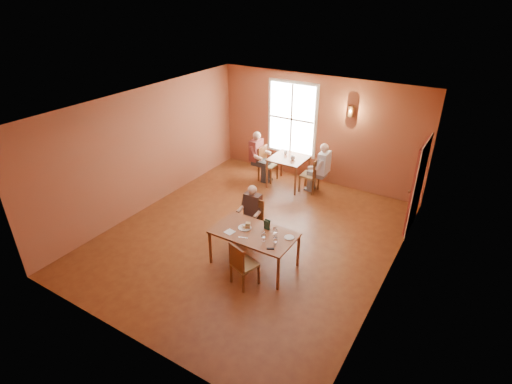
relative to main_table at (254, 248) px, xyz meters
The scene contains 30 objects.
ground 1.08m from the main_table, 125.10° to the left, with size 6.00×7.00×0.01m, color brown.
wall_back 4.50m from the main_table, 97.61° to the left, with size 6.00×0.04×3.00m, color brown.
wall_front 2.96m from the main_table, 102.18° to the right, with size 6.00×0.04×3.00m, color brown.
wall_left 3.84m from the main_table, 167.06° to the left, with size 0.04×7.00×3.00m, color brown.
wall_right 2.79m from the main_table, 18.75° to the left, with size 0.04×7.00×3.00m, color brown.
ceiling 2.80m from the main_table, 125.10° to the left, with size 6.00×7.00×0.04m, color white.
window 4.68m from the main_table, 107.88° to the left, with size 1.36×0.10×1.96m, color white.
door 3.97m from the main_table, 52.89° to the left, with size 0.12×1.04×2.10m, color maroon.
wall_sconce 4.61m from the main_table, 85.64° to the left, with size 0.16×0.16×0.28m, color brown.
main_table is the anchor object (origin of this frame).
chair_diner_main 0.83m from the main_table, 127.57° to the left, with size 0.44×0.44×0.99m, color #432012, non-canonical shape.
diner_main 0.83m from the main_table, 128.88° to the left, with size 0.49×0.49×1.22m, color black, non-canonical shape.
chair_empty 0.62m from the main_table, 74.87° to the right, with size 0.41×0.41×0.93m, color #411D11, non-canonical shape.
plate_food 0.47m from the main_table, behind, with size 0.27×0.27×0.03m, color white.
sandwich 0.48m from the main_table, 161.90° to the left, with size 0.09×0.09×0.11m, color tan.
goblet_a 0.65m from the main_table, 13.51° to the left, with size 0.08×0.08×0.20m, color white, non-canonical shape.
goblet_b 0.75m from the main_table, 15.77° to the right, with size 0.07×0.07×0.18m, color white, non-canonical shape.
goblet_c 0.59m from the main_table, 26.57° to the right, with size 0.08×0.08×0.20m, color white, non-canonical shape.
menu_stand 0.57m from the main_table, 55.51° to the left, with size 0.13×0.06×0.21m, color #182F20.
knife 0.47m from the main_table, 108.10° to the right, with size 0.20×0.02×0.00m, color silver.
napkin 0.62m from the main_table, 150.26° to the right, with size 0.18×0.18×0.01m, color white.
side_plate 0.80m from the main_table, 16.43° to the left, with size 0.19×0.19×0.01m, color white.
sunglasses 0.74m from the main_table, 29.64° to the right, with size 0.14×0.04×0.02m, color black.
second_table 3.72m from the main_table, 106.68° to the left, with size 0.96×0.96×0.84m, color brown, non-canonical shape.
chair_diner_white 3.59m from the main_table, 96.68° to the left, with size 0.44×0.44×0.99m, color brown, non-canonical shape.
diner_white 3.60m from the main_table, 96.21° to the left, with size 0.55×0.55×1.37m, color white, non-canonical shape.
chair_diner_maroon 3.96m from the main_table, 115.73° to the left, with size 0.44×0.44×1.00m, color brown, non-canonical shape.
diner_maroon 3.98m from the main_table, 116.12° to the left, with size 0.56×0.56×1.39m, color #4F0D13, non-canonical shape.
cup_a 3.64m from the main_table, 104.65° to the left, with size 0.13×0.13×0.10m, color silver.
cup_b 3.96m from the main_table, 108.63° to the left, with size 0.10×0.10×0.10m, color white.
Camera 1 is at (4.03, -6.40, 5.12)m, focal length 28.00 mm.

